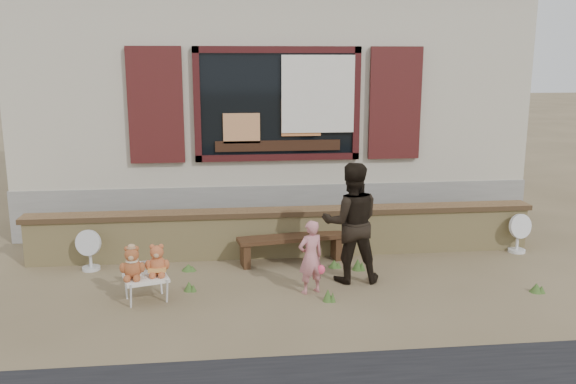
{
  "coord_description": "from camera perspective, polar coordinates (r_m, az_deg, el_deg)",
  "views": [
    {
      "loc": [
        -0.88,
        -7.19,
        2.72
      ],
      "look_at": [
        0.0,
        0.6,
        1.0
      ],
      "focal_mm": 38.0,
      "sensor_mm": 36.0,
      "label": 1
    }
  ],
  "objects": [
    {
      "name": "fan_left",
      "position": [
        8.41,
        -18.05,
        -5.15
      ],
      "size": [
        0.36,
        0.23,
        0.55
      ],
      "rotation": [
        0.0,
        0.0,
        -0.26
      ],
      "color": "silver",
      "rests_on": "ground"
    },
    {
      "name": "teddy_bear_right",
      "position": [
        7.16,
        -12.14,
        -6.16
      ],
      "size": [
        0.33,
        0.31,
        0.38
      ],
      "primitive_type": null,
      "rotation": [
        0.0,
        0.0,
        0.28
      ],
      "color": "#9D4E2B",
      "rests_on": "folding_chair"
    },
    {
      "name": "child",
      "position": [
        7.19,
        2.13,
        -6.1
      ],
      "size": [
        0.38,
        0.31,
        0.89
      ],
      "primitive_type": "imported",
      "rotation": [
        0.0,
        0.0,
        3.51
      ],
      "color": "#D57F85",
      "rests_on": "ground"
    },
    {
      "name": "teddy_bear_left",
      "position": [
        7.11,
        -14.37,
        -6.35
      ],
      "size": [
        0.34,
        0.31,
        0.39
      ],
      "primitive_type": null,
      "rotation": [
        0.0,
        0.0,
        0.28
      ],
      "color": "brown",
      "rests_on": "folding_chair"
    },
    {
      "name": "bench",
      "position": [
        8.29,
        0.32,
        -4.8
      ],
      "size": [
        1.49,
        0.54,
        0.38
      ],
      "rotation": [
        0.0,
        0.0,
        0.16
      ],
      "color": "#372113",
      "rests_on": "ground"
    },
    {
      "name": "ground",
      "position": [
        7.74,
        0.5,
        -8.2
      ],
      "size": [
        80.0,
        80.0,
        0.0
      ],
      "primitive_type": "plane",
      "color": "brown",
      "rests_on": "ground"
    },
    {
      "name": "adult",
      "position": [
        7.54,
        5.93,
        -2.86
      ],
      "size": [
        0.76,
        0.61,
        1.5
      ],
      "primitive_type": "imported",
      "rotation": [
        0.0,
        0.0,
        3.09
      ],
      "color": "black",
      "rests_on": "ground"
    },
    {
      "name": "grass_tufts",
      "position": [
        7.73,
        3.74,
        -7.79
      ],
      "size": [
        4.32,
        1.41,
        0.15
      ],
      "color": "#3F6026",
      "rests_on": "ground"
    },
    {
      "name": "folding_chair",
      "position": [
        7.2,
        -13.16,
        -7.9
      ],
      "size": [
        0.57,
        0.54,
        0.29
      ],
      "rotation": [
        0.0,
        0.0,
        0.28
      ],
      "color": "white",
      "rests_on": "ground"
    },
    {
      "name": "brick_wall",
      "position": [
        8.58,
        -0.3,
        -3.73
      ],
      "size": [
        7.1,
        0.36,
        0.67
      ],
      "color": "tan",
      "rests_on": "ground"
    },
    {
      "name": "shopfront",
      "position": [
        11.74,
        -2.16,
        8.85
      ],
      "size": [
        8.04,
        5.13,
        4.0
      ],
      "color": "#B1A98F",
      "rests_on": "ground"
    },
    {
      "name": "fan_right",
      "position": [
        9.32,
        20.72,
        -3.6
      ],
      "size": [
        0.37,
        0.24,
        0.57
      ],
      "rotation": [
        0.0,
        0.0,
        0.22
      ],
      "color": "silver",
      "rests_on": "ground"
    }
  ]
}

